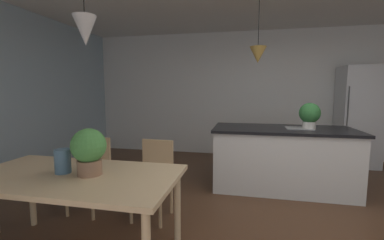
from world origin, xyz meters
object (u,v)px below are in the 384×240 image
(chair_far_right, at_px, (153,176))
(potted_plant_on_island, at_px, (310,115))
(refrigerator, at_px, (358,116))
(kitchen_island, at_px, (282,158))
(chair_far_left, at_px, (91,172))
(potted_plant_on_table, at_px, (89,149))
(vase_on_dining_table, at_px, (63,161))
(dining_table, at_px, (73,182))

(chair_far_right, xyz_separation_m, potted_plant_on_island, (1.89, 1.19, 0.63))
(refrigerator, distance_m, potted_plant_on_island, 1.97)
(chair_far_right, height_order, kitchen_island, kitchen_island)
(chair_far_left, bearing_deg, chair_far_right, -0.00)
(chair_far_right, distance_m, potted_plant_on_table, 0.98)
(chair_far_left, distance_m, vase_on_dining_table, 0.95)
(chair_far_left, distance_m, refrigerator, 4.79)
(refrigerator, height_order, potted_plant_on_island, refrigerator)
(chair_far_left, xyz_separation_m, kitchen_island, (2.34, 1.19, -0.01))
(dining_table, bearing_deg, potted_plant_on_island, 41.48)
(potted_plant_on_table, distance_m, vase_on_dining_table, 0.27)
(kitchen_island, height_order, vase_on_dining_table, vase_on_dining_table)
(dining_table, xyz_separation_m, refrigerator, (3.50, 3.57, 0.27))
(potted_plant_on_island, relative_size, vase_on_dining_table, 1.80)
(potted_plant_on_island, xyz_separation_m, vase_on_dining_table, (-2.39, -2.02, -0.26))
(refrigerator, relative_size, potted_plant_on_table, 4.88)
(chair_far_right, height_order, refrigerator, refrigerator)
(chair_far_right, distance_m, refrigerator, 4.16)
(chair_far_left, bearing_deg, refrigerator, 35.06)
(dining_table, height_order, chair_far_left, chair_far_left)
(vase_on_dining_table, bearing_deg, chair_far_right, 58.72)
(kitchen_island, distance_m, potted_plant_on_table, 2.74)
(chair_far_right, xyz_separation_m, vase_on_dining_table, (-0.50, -0.82, 0.37))
(dining_table, distance_m, chair_far_right, 0.94)
(dining_table, bearing_deg, refrigerator, 45.52)
(chair_far_left, bearing_deg, kitchen_island, 27.05)
(chair_far_right, xyz_separation_m, kitchen_island, (1.54, 1.19, -0.01))
(kitchen_island, xyz_separation_m, potted_plant_on_island, (0.35, 0.00, 0.64))
(refrigerator, xyz_separation_m, vase_on_dining_table, (-3.60, -3.56, -0.10))
(refrigerator, height_order, potted_plant_on_table, refrigerator)
(potted_plant_on_table, bearing_deg, refrigerator, 46.69)
(chair_far_right, bearing_deg, dining_table, -115.75)
(chair_far_left, xyz_separation_m, potted_plant_on_island, (2.69, 1.19, 0.63))
(vase_on_dining_table, bearing_deg, refrigerator, 44.65)
(dining_table, distance_m, kitchen_island, 2.82)
(kitchen_island, bearing_deg, dining_table, -133.82)
(dining_table, height_order, potted_plant_on_island, potted_plant_on_island)
(chair_far_right, relative_size, kitchen_island, 0.44)
(dining_table, bearing_deg, potted_plant_on_table, 5.29)
(dining_table, xyz_separation_m, chair_far_right, (0.40, 0.83, -0.20))
(chair_far_left, relative_size, potted_plant_on_table, 2.24)
(chair_far_left, xyz_separation_m, vase_on_dining_table, (0.30, -0.82, 0.37))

